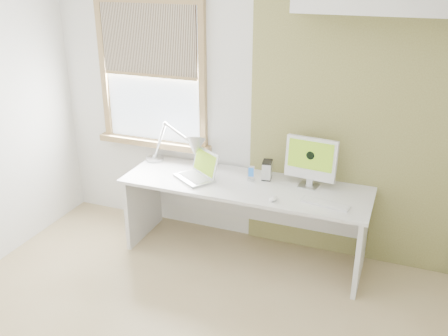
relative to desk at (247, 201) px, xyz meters
The scene contains 11 objects.
room 1.63m from the desk, 92.78° to the right, with size 4.04×3.54×2.64m.
accent_wall 1.24m from the desk, 17.73° to the left, with size 2.00×0.02×2.60m, color olive.
window 1.50m from the desk, 165.78° to the left, with size 1.20×0.14×1.42m.
desk is the anchor object (origin of this frame).
desk_lamp 0.74m from the desk, behind, with size 0.72×0.36×0.42m.
laptop 0.51m from the desk, 168.53° to the right, with size 0.45×0.43×0.25m.
phone_dock 0.24m from the desk, 55.73° to the left, with size 0.08×0.08×0.14m.
external_drive 0.34m from the desk, 38.56° to the left, with size 0.10×0.14×0.17m.
imac 0.70m from the desk, 11.07° to the left, with size 0.45×0.16×0.44m.
keyboard 0.79m from the desk, 15.69° to the right, with size 0.41×0.17×0.02m.
mouse 0.48m from the desk, 41.60° to the right, with size 0.06×0.10×0.03m, color white.
Camera 1 is at (1.34, -2.39, 2.55)m, focal length 39.64 mm.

